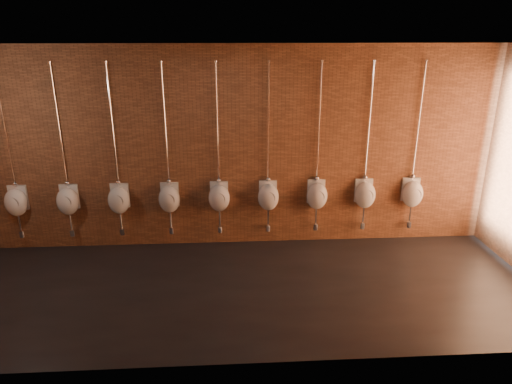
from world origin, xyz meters
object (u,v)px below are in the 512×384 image
(urinal_3, at_px, (169,198))
(urinal_4, at_px, (219,197))
(urinal_1, at_px, (68,200))
(urinal_2, at_px, (119,199))
(urinal_6, at_px, (317,195))
(urinal_7, at_px, (365,194))
(urinal_8, at_px, (412,193))
(urinal_0, at_px, (16,201))
(urinal_5, at_px, (268,196))

(urinal_3, bearing_deg, urinal_4, 0.00)
(urinal_1, relative_size, urinal_2, 1.00)
(urinal_2, relative_size, urinal_6, 1.00)
(urinal_4, xyz_separation_m, urinal_7, (2.38, 0.00, 0.00))
(urinal_2, bearing_deg, urinal_3, 0.00)
(urinal_1, height_order, urinal_2, same)
(urinal_3, bearing_deg, urinal_7, 0.00)
(urinal_3, bearing_deg, urinal_2, 180.00)
(urinal_4, height_order, urinal_8, same)
(urinal_8, bearing_deg, urinal_0, 180.00)
(urinal_4, height_order, urinal_5, same)
(urinal_4, bearing_deg, urinal_3, 180.00)
(urinal_1, height_order, urinal_6, same)
(urinal_0, bearing_deg, urinal_7, 0.00)
(urinal_2, xyz_separation_m, urinal_6, (3.17, 0.00, 0.00))
(urinal_1, distance_m, urinal_4, 2.38)
(urinal_1, bearing_deg, urinal_3, 0.00)
(urinal_2, distance_m, urinal_8, 4.75)
(urinal_0, height_order, urinal_1, same)
(urinal_0, xyz_separation_m, urinal_1, (0.79, 0.00, 0.00))
(urinal_7, relative_size, urinal_8, 1.00)
(urinal_3, xyz_separation_m, urinal_5, (1.58, 0.00, 0.00))
(urinal_1, xyz_separation_m, urinal_7, (4.75, 0.00, 0.00))
(urinal_2, xyz_separation_m, urinal_3, (0.79, 0.00, 0.00))
(urinal_2, height_order, urinal_7, same)
(urinal_3, distance_m, urinal_4, 0.79)
(urinal_7, height_order, urinal_8, same)
(urinal_5, relative_size, urinal_6, 1.00)
(urinal_5, bearing_deg, urinal_7, 0.00)
(urinal_0, relative_size, urinal_4, 1.00)
(urinal_1, distance_m, urinal_6, 3.96)
(urinal_3, relative_size, urinal_4, 1.00)
(urinal_0, height_order, urinal_2, same)
(urinal_1, xyz_separation_m, urinal_5, (3.17, 0.00, 0.00))
(urinal_2, relative_size, urinal_7, 1.00)
(urinal_3, distance_m, urinal_6, 2.38)
(urinal_0, distance_m, urinal_2, 1.58)
(urinal_1, height_order, urinal_7, same)
(urinal_0, xyz_separation_m, urinal_2, (1.58, 0.00, 0.00))
(urinal_1, relative_size, urinal_8, 1.00)
(urinal_1, relative_size, urinal_3, 1.00)
(urinal_3, bearing_deg, urinal_8, 0.00)
(urinal_0, distance_m, urinal_6, 4.75)
(urinal_8, bearing_deg, urinal_2, 180.00)
(urinal_4, distance_m, urinal_5, 0.79)
(urinal_5, bearing_deg, urinal_6, 0.00)
(urinal_3, xyz_separation_m, urinal_7, (3.17, 0.00, 0.00))
(urinal_5, height_order, urinal_7, same)
(urinal_4, distance_m, urinal_8, 3.17)
(urinal_3, distance_m, urinal_7, 3.17)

